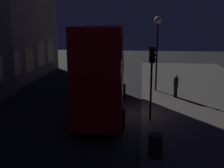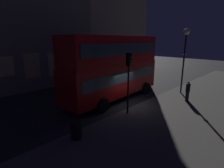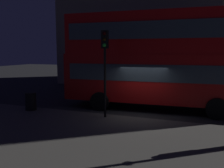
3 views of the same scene
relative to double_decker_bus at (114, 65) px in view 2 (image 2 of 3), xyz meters
The scene contains 9 objects.
ground_plane 3.41m from the double_decker_bus, 97.68° to the right, with size 80.00×80.00×0.00m, color #232326.
sidewalk_slab 7.97m from the double_decker_bus, 91.62° to the right, with size 44.00×9.97×0.12m, color #4C4944.
building_plain_facade 16.58m from the double_decker_bus, 53.35° to the left, with size 14.92×8.80×18.43m.
double_decker_bus is the anchor object (origin of this frame).
traffic_light_near_kerb 3.40m from the double_decker_bus, 119.91° to the right, with size 0.36×0.39×4.18m.
traffic_light_far_side 9.53m from the double_decker_bus, 15.58° to the left, with size 0.38×0.39×4.14m.
street_lamp 6.91m from the double_decker_bus, 32.04° to the right, with size 0.57×0.57×5.98m.
pedestrian 6.48m from the double_decker_bus, 53.33° to the right, with size 0.35×0.35×1.71m.
litter_bin 7.21m from the double_decker_bus, 153.34° to the right, with size 0.59×0.59×0.98m, color black.
Camera 2 is at (-10.48, -8.56, 5.12)m, focal length 28.11 mm.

